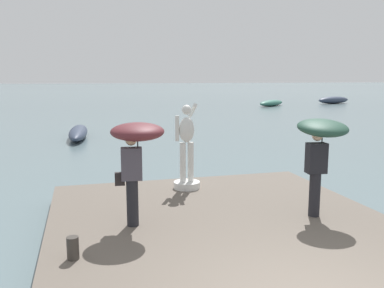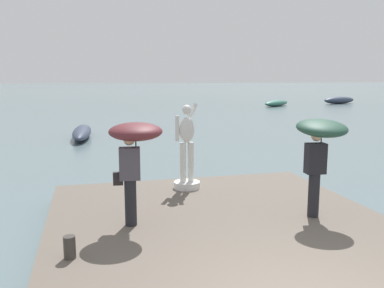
{
  "view_description": "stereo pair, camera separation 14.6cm",
  "coord_description": "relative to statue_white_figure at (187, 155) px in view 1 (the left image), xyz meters",
  "views": [
    {
      "loc": [
        -2.56,
        -3.91,
        3.14
      ],
      "look_at": [
        0.0,
        5.59,
        1.55
      ],
      "focal_mm": 38.48,
      "sensor_mm": 36.0,
      "label": 1
    },
    {
      "loc": [
        -2.42,
        -3.94,
        3.14
      ],
      "look_at": [
        0.0,
        5.59,
        1.55
      ],
      "focal_mm": 38.48,
      "sensor_mm": 36.0,
      "label": 2
    }
  ],
  "objects": [
    {
      "name": "statue_white_figure",
      "position": [
        0.0,
        0.0,
        0.0
      ],
      "size": [
        0.66,
        0.89,
        2.12
      ],
      "color": "silver",
      "rests_on": "pier"
    },
    {
      "name": "boat_near",
      "position": [
        27.47,
        34.66,
        -0.82
      ],
      "size": [
        5.01,
        2.58,
        0.87
      ],
      "color": "#2D384C",
      "rests_on": "ground"
    },
    {
      "name": "boat_leftward",
      "position": [
        -2.68,
        12.45,
        -0.95
      ],
      "size": [
        1.2,
        5.1,
        0.61
      ],
      "color": "#2D384C",
      "rests_on": "ground"
    },
    {
      "name": "onlooker_right",
      "position": [
        2.03,
        -2.68,
        0.68
      ],
      "size": [
        1.08,
        1.11,
        1.98
      ],
      "color": "black",
      "rests_on": "pier"
    },
    {
      "name": "mooring_bollard",
      "position": [
        -2.69,
        -3.52,
        -0.68
      ],
      "size": [
        0.18,
        0.18,
        0.35
      ],
      "primitive_type": "cylinder",
      "color": "#38332D",
      "rests_on": "pier"
    },
    {
      "name": "pier",
      "position": [
        0.08,
        -3.89,
        -1.06
      ],
      "size": [
        6.58,
        9.81,
        0.4
      ],
      "primitive_type": "cube",
      "color": "#60564C",
      "rests_on": "ground"
    },
    {
      "name": "onlooker_left",
      "position": [
        -1.54,
        -2.28,
        0.68
      ],
      "size": [
        1.08,
        1.1,
        1.95
      ],
      "color": "black",
      "rests_on": "pier"
    },
    {
      "name": "ground_plane",
      "position": [
        0.08,
        34.2,
        -1.26
      ],
      "size": [
        400.0,
        400.0,
        0.0
      ],
      "primitive_type": "plane",
      "color": "slate"
    },
    {
      "name": "boat_far",
      "position": [
        18.15,
        32.6,
        -0.92
      ],
      "size": [
        4.63,
        3.97,
        0.68
      ],
      "color": "#336B5B",
      "rests_on": "ground"
    }
  ]
}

